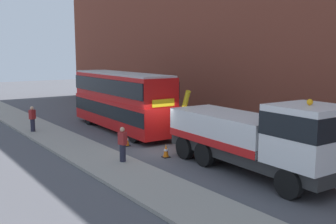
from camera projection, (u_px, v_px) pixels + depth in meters
ground_plane at (169, 149)px, 21.59m from camera, size 120.00×120.00×0.00m
near_kerb at (101, 160)px, 19.13m from camera, size 60.00×2.80×0.15m
building_facade at (264, 12)px, 24.83m from camera, size 60.00×1.50×16.00m
recovery_tow_truck at (255, 136)px, 16.91m from camera, size 10.20×3.04×3.67m
double_decker_bus at (121, 99)px, 26.63m from camera, size 11.13×3.04×4.06m
pedestrian_onlooker at (32, 119)px, 25.70m from camera, size 0.43×0.48×1.71m
pedestrian_bystander at (123, 145)px, 18.50m from camera, size 0.45×0.37×1.71m
traffic_cone_near_bus at (127, 140)px, 22.33m from camera, size 0.36×0.36×0.72m
traffic_cone_midway at (166, 151)px, 19.85m from camera, size 0.36×0.36×0.72m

